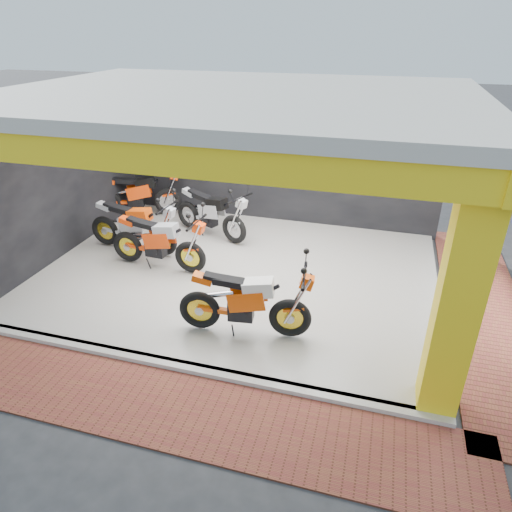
% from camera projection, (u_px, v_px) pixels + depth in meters
% --- Properties ---
extents(ground, '(80.00, 80.00, 0.00)m').
position_uv_depth(ground, '(202.00, 330.00, 7.90)').
color(ground, '#2D2D30').
rests_on(ground, ground).
extents(showroom_floor, '(8.00, 6.00, 0.10)m').
position_uv_depth(showroom_floor, '(238.00, 273.00, 9.59)').
color(showroom_floor, white).
rests_on(showroom_floor, ground).
extents(showroom_ceiling, '(8.40, 6.40, 0.20)m').
position_uv_depth(showroom_ceiling, '(235.00, 96.00, 7.97)').
color(showroom_ceiling, beige).
rests_on(showroom_ceiling, corner_column).
extents(back_wall, '(8.20, 0.20, 3.50)m').
position_uv_depth(back_wall, '(275.00, 156.00, 11.46)').
color(back_wall, black).
rests_on(back_wall, ground).
extents(left_wall, '(0.20, 6.20, 3.50)m').
position_uv_depth(left_wall, '(56.00, 179.00, 9.82)').
color(left_wall, black).
rests_on(left_wall, ground).
extents(corner_column, '(0.50, 0.50, 3.50)m').
position_uv_depth(corner_column, '(459.00, 300.00, 5.53)').
color(corner_column, yellow).
rests_on(corner_column, ground).
extents(header_beam_front, '(8.40, 0.30, 0.40)m').
position_uv_depth(header_beam_front, '(157.00, 156.00, 5.54)').
color(header_beam_front, yellow).
rests_on(header_beam_front, corner_column).
extents(header_beam_right, '(0.30, 6.40, 0.40)m').
position_uv_depth(header_beam_right, '(478.00, 127.00, 7.12)').
color(header_beam_right, yellow).
rests_on(header_beam_right, corner_column).
extents(floor_kerb, '(8.00, 0.20, 0.10)m').
position_uv_depth(floor_kerb, '(177.00, 366.00, 7.00)').
color(floor_kerb, white).
rests_on(floor_kerb, ground).
extents(paver_front, '(9.00, 1.40, 0.03)m').
position_uv_depth(paver_front, '(154.00, 404.00, 6.35)').
color(paver_front, brown).
rests_on(paver_front, ground).
extents(paver_right, '(1.40, 7.00, 0.03)m').
position_uv_depth(paver_right, '(485.00, 310.00, 8.42)').
color(paver_right, brown).
rests_on(paver_right, ground).
extents(moto_hero, '(2.42, 1.15, 1.42)m').
position_uv_depth(moto_hero, '(291.00, 300.00, 7.25)').
color(moto_hero, '#E04B09').
rests_on(moto_hero, showroom_floor).
extents(moto_row_a, '(2.34, 0.98, 1.40)m').
position_uv_depth(moto_row_a, '(189.00, 242.00, 9.18)').
color(moto_row_a, '#F83F0A').
rests_on(moto_row_a, showroom_floor).
extents(moto_row_b, '(2.44, 1.62, 1.40)m').
position_uv_depth(moto_row_b, '(234.00, 216.00, 10.44)').
color(moto_row_b, '#AFB3B8').
rests_on(moto_row_b, showroom_floor).
extents(moto_row_c, '(2.40, 1.04, 1.43)m').
position_uv_depth(moto_row_c, '(161.00, 226.00, 9.87)').
color(moto_row_c, '#A8AAB0').
rests_on(moto_row_c, showroom_floor).
extents(moto_row_d, '(2.53, 1.74, 1.45)m').
position_uv_depth(moto_row_d, '(166.00, 189.00, 12.06)').
color(moto_row_d, '#FF420A').
rests_on(moto_row_d, showroom_floor).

